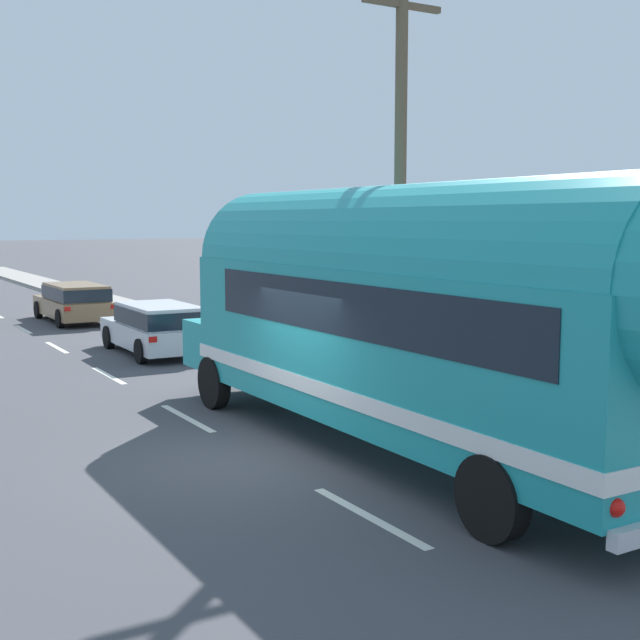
% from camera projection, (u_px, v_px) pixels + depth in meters
% --- Properties ---
extents(ground_plane, '(300.00, 300.00, 0.00)m').
position_uv_depth(ground_plane, '(261.00, 458.00, 12.62)').
color(ground_plane, '#424247').
extents(lane_markings, '(3.99, 80.00, 0.01)m').
position_uv_depth(lane_markings, '(147.00, 340.00, 25.12)').
color(lane_markings, silver).
rests_on(lane_markings, ground).
extents(sidewalk_slab, '(2.12, 90.00, 0.15)m').
position_uv_depth(sidewalk_slab, '(257.00, 345.00, 23.64)').
color(sidewalk_slab, gray).
rests_on(sidewalk_slab, ground).
extents(utility_pole, '(1.80, 0.24, 8.50)m').
position_uv_depth(utility_pole, '(400.00, 178.00, 16.31)').
color(utility_pole, brown).
rests_on(utility_pole, ground).
extents(painted_bus, '(2.61, 12.31, 4.12)m').
position_uv_depth(painted_bus, '(418.00, 309.00, 12.18)').
color(painted_bus, teal).
rests_on(painted_bus, ground).
extents(car_lead, '(1.97, 4.42, 1.37)m').
position_uv_depth(car_lead, '(157.00, 325.00, 22.37)').
color(car_lead, silver).
rests_on(car_lead, ground).
extents(car_second, '(1.92, 4.70, 1.37)m').
position_uv_depth(car_second, '(74.00, 300.00, 29.48)').
color(car_second, olive).
rests_on(car_second, ground).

